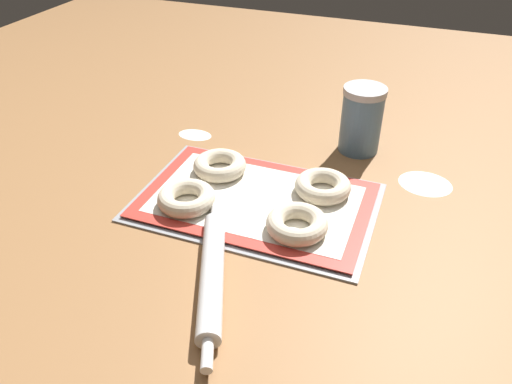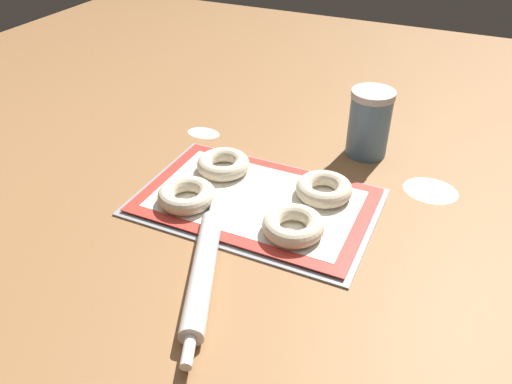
{
  "view_description": "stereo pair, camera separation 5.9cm",
  "coord_description": "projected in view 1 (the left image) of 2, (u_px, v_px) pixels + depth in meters",
  "views": [
    {
      "loc": [
        0.31,
        -0.78,
        0.61
      ],
      "look_at": [
        0.01,
        0.01,
        0.03
      ],
      "focal_mm": 35.0,
      "sensor_mm": 36.0,
      "label": 1
    },
    {
      "loc": [
        0.36,
        -0.76,
        0.61
      ],
      "look_at": [
        0.01,
        0.01,
        0.03
      ],
      "focal_mm": 35.0,
      "sensor_mm": 36.0,
      "label": 2
    }
  ],
  "objects": [
    {
      "name": "flour_patch_near",
      "position": [
        425.0,
        183.0,
        1.1
      ],
      "size": [
        0.12,
        0.1,
        0.0
      ],
      "color": "white",
      "rests_on": "ground_plane"
    },
    {
      "name": "baking_mat",
      "position": [
        256.0,
        199.0,
        1.04
      ],
      "size": [
        0.47,
        0.3,
        0.0
      ],
      "color": "red",
      "rests_on": "baking_tray"
    },
    {
      "name": "bagel_front_left",
      "position": [
        186.0,
        198.0,
        1.01
      ],
      "size": [
        0.12,
        0.12,
        0.03
      ],
      "color": "beige",
      "rests_on": "baking_mat"
    },
    {
      "name": "ground_plane",
      "position": [
        249.0,
        204.0,
        1.04
      ],
      "size": [
        2.8,
        2.8,
        0.0
      ],
      "primitive_type": "plane",
      "color": "olive"
    },
    {
      "name": "flour_patch_far",
      "position": [
        195.0,
        135.0,
        1.29
      ],
      "size": [
        0.09,
        0.06,
        0.0
      ],
      "color": "white",
      "rests_on": "ground_plane"
    },
    {
      "name": "bagel_back_right",
      "position": [
        323.0,
        186.0,
        1.04
      ],
      "size": [
        0.12,
        0.12,
        0.03
      ],
      "color": "beige",
      "rests_on": "baking_mat"
    },
    {
      "name": "flour_canister",
      "position": [
        362.0,
        120.0,
        1.18
      ],
      "size": [
        0.1,
        0.1,
        0.16
      ],
      "color": "slate",
      "rests_on": "ground_plane"
    },
    {
      "name": "baking_tray",
      "position": [
        256.0,
        201.0,
        1.04
      ],
      "size": [
        0.49,
        0.32,
        0.01
      ],
      "color": "#93969B",
      "rests_on": "ground_plane"
    },
    {
      "name": "bagel_front_right",
      "position": [
        297.0,
        224.0,
        0.94
      ],
      "size": [
        0.12,
        0.12,
        0.03
      ],
      "color": "beige",
      "rests_on": "baking_mat"
    },
    {
      "name": "bagel_back_left",
      "position": [
        220.0,
        165.0,
        1.11
      ],
      "size": [
        0.12,
        0.12,
        0.03
      ],
      "color": "beige",
      "rests_on": "baking_mat"
    },
    {
      "name": "rolling_pin",
      "position": [
        212.0,
        273.0,
        0.84
      ],
      "size": [
        0.16,
        0.36,
        0.04
      ],
      "color": "silver",
      "rests_on": "ground_plane"
    }
  ]
}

